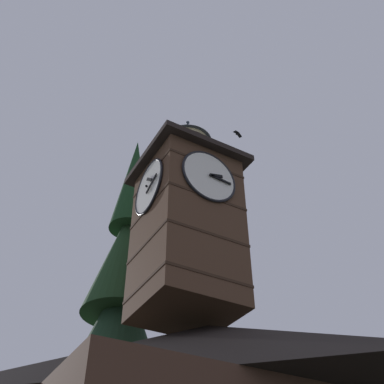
# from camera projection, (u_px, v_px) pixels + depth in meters

# --- Properties ---
(clock_tower) EXTENTS (3.91, 3.91, 9.28)m
(clock_tower) POSITION_uv_depth(u_px,v_px,m) (187.00, 219.00, 17.95)
(clock_tower) COLOR #4C3323
(clock_tower) RESTS_ON building_main
(pine_tree_behind) EXTENTS (6.33, 6.33, 20.42)m
(pine_tree_behind) POSITION_uv_depth(u_px,v_px,m) (114.00, 376.00, 18.38)
(pine_tree_behind) COLOR #473323
(pine_tree_behind) RESTS_ON ground_plane
(flying_bird_low) EXTENTS (0.61, 0.36, 0.14)m
(flying_bird_low) POSITION_uv_depth(u_px,v_px,m) (238.00, 134.00, 24.84)
(flying_bird_low) COLOR black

